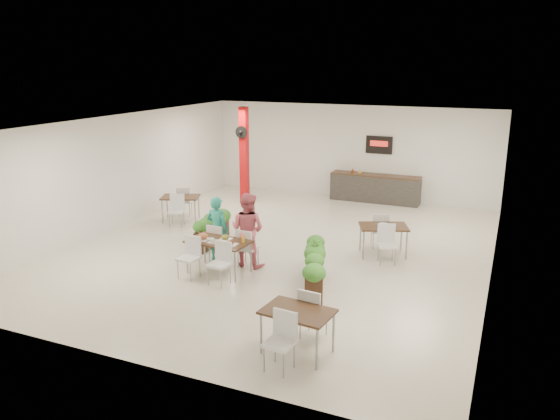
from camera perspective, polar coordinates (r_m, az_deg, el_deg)
The scene contains 12 objects.
ground at distance 14.00m, azimuth 0.25°, elevation -4.00°, with size 12.00×12.00×0.00m, color beige.
room_shell at distance 13.47m, azimuth 0.26°, elevation 4.08°, with size 10.10×12.10×3.22m.
red_column at distance 18.17m, azimuth -3.78°, elevation 5.81°, with size 0.40×0.41×3.20m.
service_counter at distance 18.75m, azimuth 9.89°, elevation 2.33°, with size 3.00×0.64×2.20m.
main_table at distance 12.32m, azimuth -6.47°, elevation -3.70°, with size 1.46×1.71×0.92m.
diner_man at distance 13.00m, azimuth -6.56°, elevation -1.98°, with size 0.57×0.38×1.58m, color teal.
diner_woman at distance 12.61m, azimuth -3.41°, elevation -2.05°, with size 0.85×0.66×1.74m, color #DD6273.
planter_left at distance 14.25m, azimuth -7.11°, elevation -1.72°, with size 0.51×1.69×0.88m.
planter_right at distance 11.34m, azimuth 3.65°, elevation -5.97°, with size 0.99×2.07×1.14m.
side_table_a at distance 16.48m, azimuth -10.36°, elevation 0.97°, with size 1.28×1.66×0.92m.
side_table_b at distance 13.56m, azimuth 10.75°, elevation -2.13°, with size 1.35×1.66×0.92m.
side_table_c at distance 8.98m, azimuth 1.84°, elevation -11.21°, with size 1.19×1.66×0.92m.
Camera 1 is at (5.18, -12.15, 4.62)m, focal length 35.00 mm.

